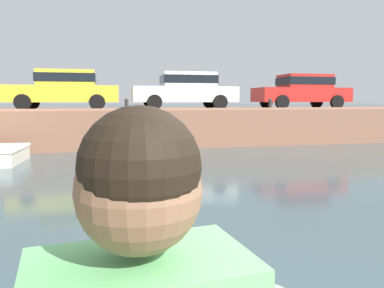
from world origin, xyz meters
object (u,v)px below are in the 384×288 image
Objects in this scene: car_right_inner_red at (302,90)px; mooring_bollard_east at (270,104)px; car_centre_white at (186,89)px; car_left_inner_yellow at (64,88)px; mooring_bollard_mid at (127,104)px.

mooring_bollard_east is (-2.33, -1.58, -0.61)m from car_right_inner_red.
car_centre_white is at bearing -179.99° from car_right_inner_red.
car_left_inner_yellow is 9.66× the size of mooring_bollard_mid.
car_centre_white is 1.03× the size of car_right_inner_red.
car_centre_white reaches higher than mooring_bollard_east.
mooring_bollard_mid is at bearing -34.53° from car_left_inner_yellow.
car_left_inner_yellow is at bearing 180.00° from car_right_inner_red.
car_centre_white is 3.59m from mooring_bollard_east.
car_left_inner_yellow and car_centre_white have the same top height.
car_left_inner_yellow is 10.39m from car_right_inner_red.
car_right_inner_red is 9.67× the size of mooring_bollard_mid.
car_centre_white is 9.92× the size of mooring_bollard_mid.
car_right_inner_red is (10.39, -0.00, -0.00)m from car_left_inner_yellow.
car_left_inner_yellow and car_right_inner_red have the same top height.
mooring_bollard_mid is at bearing -148.66° from car_centre_white.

